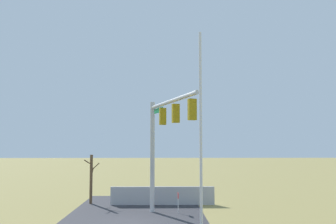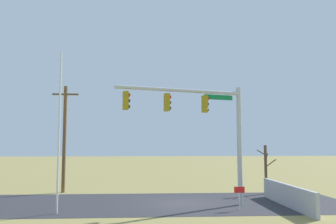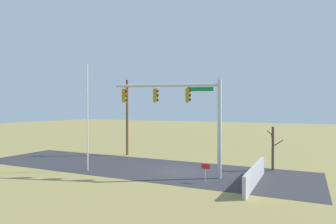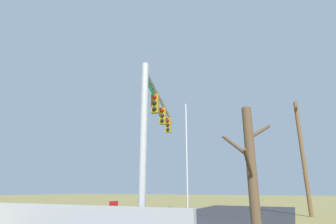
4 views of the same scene
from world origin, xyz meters
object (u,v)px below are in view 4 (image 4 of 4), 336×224
flagpole (187,156)px  bare_tree (253,185)px  signal_mast (155,121)px  open_sign (113,209)px  utility_pole (302,154)px

flagpole → bare_tree: 14.50m
signal_mast → open_sign: size_ratio=5.91×
signal_mast → open_sign: 4.38m
signal_mast → flagpole: 7.84m
bare_tree → open_sign: 6.92m
flagpole → utility_pole: 7.96m
utility_pole → signal_mast: bearing=-35.2°
flagpole → bare_tree: flagpole is taller
signal_mast → open_sign: (1.66, -0.94, -3.94)m
utility_pole → bare_tree: size_ratio=2.28×
bare_tree → open_sign: bearing=-120.6°
flagpole → open_sign: bearing=2.3°
open_sign → bare_tree: bearing=59.4°
signal_mast → bare_tree: (5.15, 4.98, -3.10)m
signal_mast → open_sign: bearing=-29.4°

